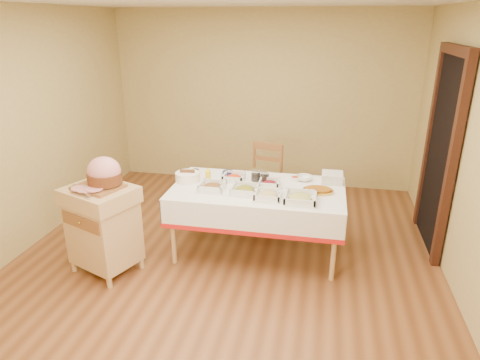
# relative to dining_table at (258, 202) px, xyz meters

# --- Properties ---
(room_shell) EXTENTS (5.00, 5.00, 5.00)m
(room_shell) POSITION_rel_dining_table_xyz_m (-0.30, -0.30, 0.70)
(room_shell) COLOR brown
(room_shell) RESTS_ON ground
(doorway) EXTENTS (0.09, 1.10, 2.20)m
(doorway) POSITION_rel_dining_table_xyz_m (1.90, 0.60, 0.51)
(doorway) COLOR black
(doorway) RESTS_ON ground
(dining_table) EXTENTS (1.82, 1.02, 0.76)m
(dining_table) POSITION_rel_dining_table_xyz_m (0.00, 0.00, 0.00)
(dining_table) COLOR tan
(dining_table) RESTS_ON ground
(butcher_cart) EXTENTS (0.79, 0.73, 0.91)m
(butcher_cart) POSITION_rel_dining_table_xyz_m (-1.45, -0.68, -0.08)
(butcher_cart) COLOR tan
(butcher_cart) RESTS_ON ground
(dining_chair) EXTENTS (0.51, 0.50, 0.97)m
(dining_chair) POSITION_rel_dining_table_xyz_m (-0.07, 0.89, -0.10)
(dining_chair) COLOR brown
(dining_chair) RESTS_ON ground
(ham_on_board) EXTENTS (0.46, 0.44, 0.31)m
(ham_on_board) POSITION_rel_dining_table_xyz_m (-1.41, -0.64, 0.44)
(ham_on_board) COLOR brown
(ham_on_board) RESTS_ON butcher_cart
(serving_dish_a) EXTENTS (0.26, 0.25, 0.11)m
(serving_dish_a) POSITION_rel_dining_table_xyz_m (-0.46, -0.15, 0.20)
(serving_dish_a) COLOR silver
(serving_dish_a) RESTS_ON dining_table
(serving_dish_b) EXTENTS (0.27, 0.27, 0.11)m
(serving_dish_b) POSITION_rel_dining_table_xyz_m (-0.11, -0.17, 0.20)
(serving_dish_b) COLOR silver
(serving_dish_b) RESTS_ON dining_table
(serving_dish_c) EXTENTS (0.26, 0.26, 0.10)m
(serving_dish_c) POSITION_rel_dining_table_xyz_m (0.14, -0.26, 0.20)
(serving_dish_c) COLOR silver
(serving_dish_c) RESTS_ON dining_table
(serving_dish_d) EXTENTS (0.31, 0.31, 0.12)m
(serving_dish_d) POSITION_rel_dining_table_xyz_m (0.47, -0.28, 0.20)
(serving_dish_d) COLOR silver
(serving_dish_d) RESTS_ON dining_table
(serving_dish_e) EXTENTS (0.24, 0.23, 0.11)m
(serving_dish_e) POSITION_rel_dining_table_xyz_m (-0.30, 0.17, 0.20)
(serving_dish_e) COLOR silver
(serving_dish_e) RESTS_ON dining_table
(serving_dish_f) EXTENTS (0.23, 0.21, 0.10)m
(serving_dish_f) POSITION_rel_dining_table_xyz_m (0.11, 0.07, 0.19)
(serving_dish_f) COLOR silver
(serving_dish_f) RESTS_ON dining_table
(small_bowl_left) EXTENTS (0.12, 0.12, 0.05)m
(small_bowl_left) POSITION_rel_dining_table_xyz_m (-0.78, 0.27, 0.19)
(small_bowl_left) COLOR silver
(small_bowl_left) RESTS_ON dining_table
(small_bowl_mid) EXTENTS (0.13, 0.13, 0.05)m
(small_bowl_mid) POSITION_rel_dining_table_xyz_m (-0.40, 0.30, 0.19)
(small_bowl_mid) COLOR navy
(small_bowl_mid) RESTS_ON dining_table
(small_bowl_right) EXTENTS (0.10, 0.10, 0.05)m
(small_bowl_right) POSITION_rel_dining_table_xyz_m (0.37, 0.28, 0.19)
(small_bowl_right) COLOR silver
(small_bowl_right) RESTS_ON dining_table
(bowl_white_imported) EXTENTS (0.18, 0.18, 0.04)m
(bowl_white_imported) POSITION_rel_dining_table_xyz_m (-0.01, 0.37, 0.18)
(bowl_white_imported) COLOR silver
(bowl_white_imported) RESTS_ON dining_table
(bowl_small_imported) EXTENTS (0.22, 0.22, 0.05)m
(bowl_small_imported) POSITION_rel_dining_table_xyz_m (0.47, 0.32, 0.19)
(bowl_small_imported) COLOR silver
(bowl_small_imported) RESTS_ON dining_table
(preserve_jar_left) EXTENTS (0.11, 0.11, 0.13)m
(preserve_jar_left) POSITION_rel_dining_table_xyz_m (-0.06, 0.20, 0.22)
(preserve_jar_left) COLOR silver
(preserve_jar_left) RESTS_ON dining_table
(preserve_jar_right) EXTENTS (0.10, 0.10, 0.13)m
(preserve_jar_right) POSITION_rel_dining_table_xyz_m (0.04, 0.19, 0.22)
(preserve_jar_right) COLOR silver
(preserve_jar_right) RESTS_ON dining_table
(mustard_bottle) EXTENTS (0.06, 0.06, 0.19)m
(mustard_bottle) POSITION_rel_dining_table_xyz_m (-0.55, 0.01, 0.24)
(mustard_bottle) COLOR yellow
(mustard_bottle) RESTS_ON dining_table
(bread_basket) EXTENTS (0.27, 0.27, 0.12)m
(bread_basket) POSITION_rel_dining_table_xyz_m (-0.79, 0.05, 0.21)
(bread_basket) COLOR white
(bread_basket) RESTS_ON dining_table
(plate_stack) EXTENTS (0.23, 0.23, 0.11)m
(plate_stack) POSITION_rel_dining_table_xyz_m (0.77, 0.32, 0.22)
(plate_stack) COLOR silver
(plate_stack) RESTS_ON dining_table
(brass_platter) EXTENTS (0.32, 0.23, 0.04)m
(brass_platter) POSITION_rel_dining_table_xyz_m (0.63, 0.00, 0.18)
(brass_platter) COLOR gold
(brass_platter) RESTS_ON dining_table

